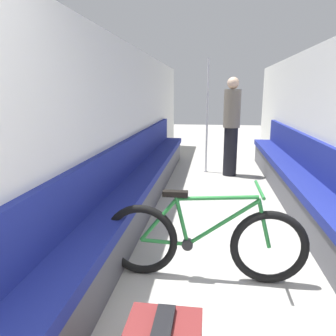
{
  "coord_description": "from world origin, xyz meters",
  "views": [
    {
      "loc": [
        -0.13,
        -0.7,
        1.51
      ],
      "look_at": [
        -0.71,
        3.61,
        0.5
      ],
      "focal_mm": 35.0,
      "sensor_mm": 36.0,
      "label": 1
    }
  ],
  "objects_px": {
    "bicycle": "(203,241)",
    "passenger_standing": "(231,126)",
    "bench_seat_row_left": "(143,181)",
    "bench_seat_row_right": "(302,187)",
    "grab_pole_near": "(207,119)"
  },
  "relations": [
    {
      "from": "bicycle",
      "to": "passenger_standing",
      "type": "bearing_deg",
      "value": 98.47
    },
    {
      "from": "bench_seat_row_left",
      "to": "bicycle",
      "type": "bearing_deg",
      "value": -63.88
    },
    {
      "from": "bench_seat_row_left",
      "to": "bench_seat_row_right",
      "type": "height_order",
      "value": "same"
    },
    {
      "from": "bench_seat_row_right",
      "to": "bicycle",
      "type": "xyz_separation_m",
      "value": [
        -1.22,
        -1.79,
        0.01
      ]
    },
    {
      "from": "bench_seat_row_left",
      "to": "bench_seat_row_right",
      "type": "relative_size",
      "value": 1.0
    },
    {
      "from": "passenger_standing",
      "to": "grab_pole_near",
      "type": "bearing_deg",
      "value": -130.02
    },
    {
      "from": "bench_seat_row_right",
      "to": "passenger_standing",
      "type": "distance_m",
      "value": 2.03
    },
    {
      "from": "grab_pole_near",
      "to": "passenger_standing",
      "type": "xyz_separation_m",
      "value": [
        0.44,
        -0.2,
        -0.11
      ]
    },
    {
      "from": "bench_seat_row_right",
      "to": "bicycle",
      "type": "height_order",
      "value": "bench_seat_row_right"
    },
    {
      "from": "grab_pole_near",
      "to": "passenger_standing",
      "type": "bearing_deg",
      "value": -24.72
    },
    {
      "from": "bench_seat_row_left",
      "to": "grab_pole_near",
      "type": "xyz_separation_m",
      "value": [
        0.82,
        1.96,
        0.71
      ]
    },
    {
      "from": "bench_seat_row_left",
      "to": "passenger_standing",
      "type": "bearing_deg",
      "value": 54.25
    },
    {
      "from": "grab_pole_near",
      "to": "passenger_standing",
      "type": "distance_m",
      "value": 0.5
    },
    {
      "from": "bench_seat_row_right",
      "to": "bicycle",
      "type": "distance_m",
      "value": 2.16
    },
    {
      "from": "bench_seat_row_right",
      "to": "bicycle",
      "type": "bearing_deg",
      "value": -124.22
    }
  ]
}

